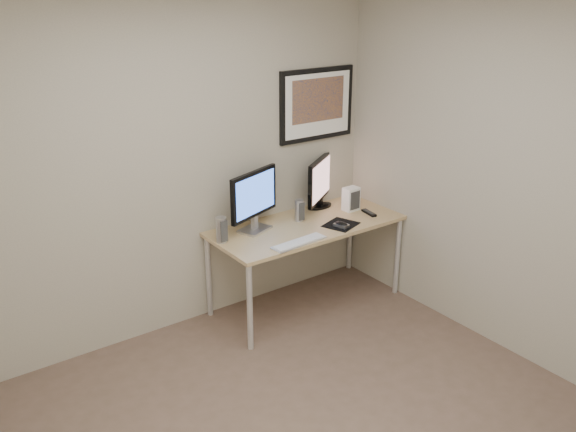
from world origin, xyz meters
The scene contains 12 objects.
room centered at (0.00, 0.45, 1.64)m, with size 3.60×3.60×3.60m.
desk centered at (1.00, 1.35, 0.66)m, with size 1.60×0.70×0.73m.
framed_art centered at (1.35, 1.68, 1.62)m, with size 0.75×0.04×0.60m.
monitor_large centered at (0.58, 1.48, 1.00)m, with size 0.52×0.25×0.49m.
monitor_tv centered at (1.33, 1.60, 0.97)m, with size 0.49×0.35×0.45m.
speaker_left centered at (0.25, 1.44, 0.83)m, with size 0.08×0.08×0.20m, color #AEAEB3.
speaker_right centered at (0.99, 1.45, 0.82)m, with size 0.07×0.07×0.18m, color #AEAEB3.
keyboard centered at (0.71, 1.07, 0.74)m, with size 0.47×0.12×0.02m, color silver.
mousepad centered at (1.21, 1.17, 0.73)m, with size 0.26×0.23×0.00m, color black.
mouse centered at (1.19, 1.14, 0.75)m, with size 0.07×0.12×0.04m, color black.
remote centered at (1.57, 1.23, 0.74)m, with size 0.05×0.17×0.02m, color black.
fan_unit centered at (1.51, 1.39, 0.83)m, with size 0.13×0.10×0.20m, color white.
Camera 1 is at (-1.83, -2.30, 2.57)m, focal length 38.00 mm.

